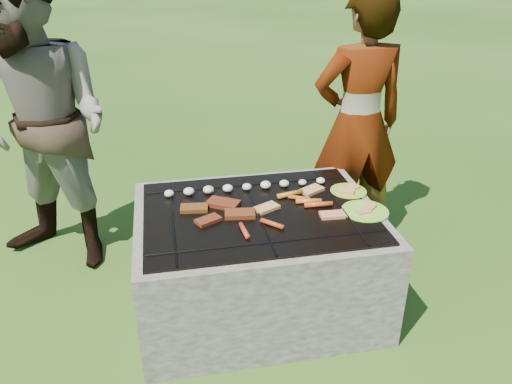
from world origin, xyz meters
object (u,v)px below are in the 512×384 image
Objects in this scene: fire_pit at (258,262)px; bystander at (42,126)px; plate_far at (348,191)px; plate_near at (365,211)px; cook at (358,124)px.

bystander is at bearing 149.00° from fire_pit.
fire_pit is 5.05× the size of plate_far.
bystander is (-1.72, 0.56, 0.32)m from plate_far.
cook is at bearing 73.09° from plate_near.
plate_far is (0.56, 0.13, 0.33)m from fire_pit.
cook is at bearing 64.74° from plate_far.
plate_near is (0.56, -0.11, 0.33)m from fire_pit.
cook reaches higher than plate_far.
fire_pit is 0.66m from plate_far.
plate_near is at bearing 6.10° from bystander.
bystander is at bearing 154.84° from plate_near.
plate_far reaches higher than fire_pit.
plate_far is at bearing 90.14° from plate_near.
plate_far is at bearing 13.51° from fire_pit.
bystander reaches higher than plate_near.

